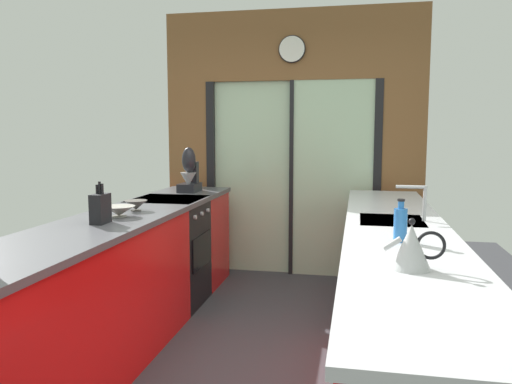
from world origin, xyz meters
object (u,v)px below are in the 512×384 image
(kettle, at_px, (412,247))
(soap_bottle, at_px, (400,224))
(mixing_bowl_near, at_px, (119,211))
(stand_mixer, at_px, (189,175))
(oven_range, at_px, (169,252))
(mixing_bowl_far, at_px, (136,205))
(knife_block, at_px, (100,208))

(kettle, bearing_deg, soap_bottle, 90.24)
(mixing_bowl_near, bearing_deg, stand_mixer, 90.00)
(oven_range, bearing_deg, mixing_bowl_far, -88.44)
(mixing_bowl_near, distance_m, mixing_bowl_far, 0.26)
(oven_range, distance_m, kettle, 2.68)
(mixing_bowl_far, bearing_deg, soap_bottle, -21.05)
(oven_range, height_order, knife_block, knife_block)
(oven_range, distance_m, mixing_bowl_far, 0.85)
(oven_range, relative_size, knife_block, 3.51)
(mixing_bowl_near, relative_size, knife_block, 0.82)
(kettle, bearing_deg, mixing_bowl_near, 151.73)
(oven_range, xyz_separation_m, mixing_bowl_far, (0.02, -0.68, 0.51))
(mixing_bowl_near, height_order, mixing_bowl_far, mixing_bowl_far)
(mixing_bowl_far, relative_size, soap_bottle, 0.74)
(mixing_bowl_near, relative_size, soap_bottle, 0.96)
(stand_mixer, bearing_deg, mixing_bowl_near, -90.00)
(kettle, bearing_deg, oven_range, 133.49)
(stand_mixer, xyz_separation_m, kettle, (1.78, -2.41, -0.07))
(knife_block, height_order, kettle, knife_block)
(knife_block, relative_size, stand_mixer, 0.62)
(oven_range, distance_m, stand_mixer, 0.81)
(knife_block, xyz_separation_m, stand_mixer, (-0.00, 1.70, 0.07))
(kettle, height_order, soap_bottle, soap_bottle)
(soap_bottle, bearing_deg, mixing_bowl_far, 158.95)
(stand_mixer, xyz_separation_m, soap_bottle, (1.78, -1.88, -0.07))
(soap_bottle, bearing_deg, kettle, -89.76)
(mixing_bowl_far, distance_m, stand_mixer, 1.20)
(stand_mixer, bearing_deg, kettle, -53.53)
(mixing_bowl_near, relative_size, mixing_bowl_far, 1.31)
(oven_range, relative_size, mixing_bowl_far, 5.59)
(mixing_bowl_far, xyz_separation_m, knife_block, (0.00, -0.51, 0.05))
(mixing_bowl_far, height_order, stand_mixer, stand_mixer)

